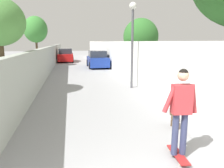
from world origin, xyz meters
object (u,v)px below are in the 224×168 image
object	(u,v)px
lamp_post	(133,30)
person_skateboarder	(181,105)
tree_left_far	(36,30)
car_near	(97,60)
tree_right_distant	(141,37)
dog	(175,118)
car_far	(66,56)
skateboard	(178,155)

from	to	relation	value
lamp_post	person_skateboarder	size ratio (longest dim) A/B	2.38
tree_left_far	car_near	distance (m)	6.29
tree_left_far	tree_right_distant	xyz separation A→B (m)	(-6.00, -8.10, -0.73)
tree_left_far	dog	bearing A→B (deg)	-159.72
dog	car_far	bearing A→B (deg)	9.19
skateboard	dog	world-z (taller)	dog
person_skateboarder	car_near	size ratio (longest dim) A/B	0.46
skateboard	dog	distance (m)	1.65
car_far	lamp_post	bearing A→B (deg)	-166.86
tree_right_distant	lamp_post	world-z (taller)	lamp_post
tree_left_far	car_near	size ratio (longest dim) A/B	1.20
person_skateboarder	car_near	xyz separation A→B (m)	(15.92, -0.35, -0.42)
dog	car_near	distance (m)	14.45
tree_right_distant	car_far	xyz separation A→B (m)	(10.83, 5.60, -1.99)
person_skateboarder	car_far	world-z (taller)	person_skateboarder
lamp_post	dog	size ratio (longest dim) A/B	2.38
lamp_post	car_far	size ratio (longest dim) A/B	1.10
tree_left_far	lamp_post	size ratio (longest dim) A/B	1.10
tree_left_far	lamp_post	world-z (taller)	tree_left_far
lamp_post	skateboard	xyz separation A→B (m)	(-6.68, 0.95, -2.84)
tree_left_far	person_skateboarder	world-z (taller)	tree_left_far
car_near	skateboard	bearing A→B (deg)	178.73
tree_right_distant	dog	size ratio (longest dim) A/B	2.25
lamp_post	car_far	xyz separation A→B (m)	(15.44, 3.60, -2.19)
tree_left_far	tree_right_distant	bearing A→B (deg)	-126.53
tree_left_far	lamp_post	bearing A→B (deg)	-150.08
tree_right_distant	lamp_post	size ratio (longest dim) A/B	0.95
tree_left_far	skateboard	distance (m)	18.35
tree_right_distant	lamp_post	xyz separation A→B (m)	(-4.61, 2.00, 0.20)
tree_right_distant	person_skateboarder	world-z (taller)	tree_right_distant
dog	car_far	xyz separation A→B (m)	(20.64, 3.34, 0.44)
car_near	car_far	distance (m)	6.89
tree_right_distant	car_near	world-z (taller)	tree_right_distant
skateboard	car_near	distance (m)	15.94
dog	car_far	world-z (taller)	car_far
skateboard	car_far	xyz separation A→B (m)	(22.12, 2.65, 0.65)
person_skateboarder	dog	size ratio (longest dim) A/B	1.00
tree_right_distant	lamp_post	bearing A→B (deg)	156.58
tree_right_distant	skateboard	size ratio (longest dim) A/B	4.92
tree_left_far	dog	distance (m)	17.14
skateboard	tree_right_distant	bearing A→B (deg)	-14.64
person_skateboarder	car_near	world-z (taller)	person_skateboarder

